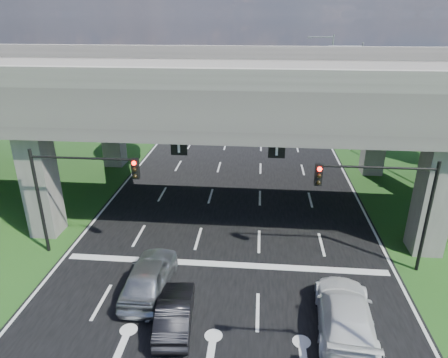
% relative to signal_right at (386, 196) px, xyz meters
% --- Properties ---
extents(ground, '(160.00, 160.00, 0.00)m').
position_rel_signal_right_xyz_m(ground, '(-7.82, -3.94, -4.19)').
color(ground, '#204D18').
rests_on(ground, ground).
extents(road, '(18.00, 120.00, 0.03)m').
position_rel_signal_right_xyz_m(road, '(-7.82, 6.06, -4.17)').
color(road, black).
rests_on(road, ground).
extents(overpass, '(80.00, 15.00, 10.00)m').
position_rel_signal_right_xyz_m(overpass, '(-7.82, 8.06, 3.73)').
color(overpass, '#3A3735').
rests_on(overpass, ground).
extents(warehouse, '(20.00, 10.00, 4.00)m').
position_rel_signal_right_xyz_m(warehouse, '(-33.82, 31.06, -2.19)').
color(warehouse, '#9E9E99').
rests_on(warehouse, ground).
extents(signal_right, '(5.76, 0.54, 6.00)m').
position_rel_signal_right_xyz_m(signal_right, '(0.00, 0.00, 0.00)').
color(signal_right, black).
rests_on(signal_right, ground).
extents(signal_left, '(5.76, 0.54, 6.00)m').
position_rel_signal_right_xyz_m(signal_left, '(-15.65, 0.00, 0.00)').
color(signal_left, black).
rests_on(signal_left, ground).
extents(streetlight_far, '(3.38, 0.25, 10.00)m').
position_rel_signal_right_xyz_m(streetlight_far, '(2.27, 20.06, 1.66)').
color(streetlight_far, gray).
rests_on(streetlight_far, ground).
extents(streetlight_beyond, '(3.38, 0.25, 10.00)m').
position_rel_signal_right_xyz_m(streetlight_beyond, '(2.27, 36.06, 1.66)').
color(streetlight_beyond, gray).
rests_on(streetlight_beyond, ground).
extents(tree_left_near, '(4.50, 4.50, 7.80)m').
position_rel_signal_right_xyz_m(tree_left_near, '(-21.78, 22.06, 0.63)').
color(tree_left_near, black).
rests_on(tree_left_near, ground).
extents(tree_left_mid, '(3.91, 3.90, 6.76)m').
position_rel_signal_right_xyz_m(tree_left_mid, '(-24.78, 30.06, -0.01)').
color(tree_left_mid, black).
rests_on(tree_left_mid, ground).
extents(tree_left_far, '(4.80, 4.80, 8.32)m').
position_rel_signal_right_xyz_m(tree_left_far, '(-20.78, 38.06, 0.95)').
color(tree_left_far, black).
rests_on(tree_left_far, ground).
extents(tree_right_near, '(4.20, 4.20, 7.28)m').
position_rel_signal_right_xyz_m(tree_right_near, '(5.22, 24.06, 0.31)').
color(tree_right_near, black).
rests_on(tree_right_near, ground).
extents(tree_right_mid, '(3.91, 3.90, 6.76)m').
position_rel_signal_right_xyz_m(tree_right_mid, '(8.22, 32.06, -0.01)').
color(tree_right_mid, black).
rests_on(tree_right_mid, ground).
extents(tree_right_far, '(4.50, 4.50, 7.80)m').
position_rel_signal_right_xyz_m(tree_right_far, '(4.22, 40.06, 0.63)').
color(tree_right_far, black).
rests_on(tree_right_far, ground).
extents(car_silver, '(2.01, 4.96, 1.69)m').
position_rel_signal_right_xyz_m(car_silver, '(-11.18, -2.89, -3.31)').
color(car_silver, '#AAAEB2').
rests_on(car_silver, road).
extents(car_dark, '(1.81, 4.16, 1.33)m').
position_rel_signal_right_xyz_m(car_dark, '(-9.51, -5.04, -3.49)').
color(car_dark, black).
rests_on(car_dark, road).
extents(car_white, '(2.69, 5.72, 1.61)m').
position_rel_signal_right_xyz_m(car_white, '(-2.43, -4.69, -3.35)').
color(car_white, silver).
rests_on(car_white, road).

